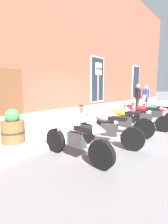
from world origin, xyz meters
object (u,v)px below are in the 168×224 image
(motorcycle_yellow_naked, at_px, (123,122))
(motorcycle_grey_naked, at_px, (107,129))
(barrel_planter, at_px, (13,129))
(parking_sign, at_px, (98,85))
(motorcycle_white_sport, at_px, (73,135))
(motorcycle_green_touring, at_px, (158,112))
(pedestrian_blue_top, at_px, (146,96))
(pedestrian_dark_jacket, at_px, (138,96))
(motorcycle_red_sport, at_px, (143,115))

(motorcycle_yellow_naked, bearing_deg, motorcycle_grey_naked, -173.04)
(barrel_planter, bearing_deg, parking_sign, -9.39)
(motorcycle_white_sport, height_order, motorcycle_grey_naked, motorcycle_white_sport)
(motorcycle_green_touring, xyz_separation_m, pedestrian_blue_top, (3.39, 1.87, 0.52))
(motorcycle_yellow_naked, bearing_deg, pedestrian_blue_top, 14.17)
(motorcycle_green_touring, relative_size, pedestrian_blue_top, 1.19)
(motorcycle_white_sport, xyz_separation_m, motorcycle_yellow_naked, (2.50, 0.01, -0.06))
(motorcycle_yellow_naked, bearing_deg, parking_sign, 78.59)
(pedestrian_dark_jacket, distance_m, pedestrian_blue_top, 0.77)
(motorcycle_red_sport, xyz_separation_m, pedestrian_blue_top, (4.70, 1.67, 0.49))
(motorcycle_white_sport, relative_size, motorcycle_yellow_naked, 1.03)
(barrel_planter, bearing_deg, motorcycle_yellow_naked, -30.91)
(motorcycle_yellow_naked, relative_size, motorcycle_red_sport, 1.00)
(motorcycle_white_sport, relative_size, pedestrian_dark_jacket, 1.19)
(motorcycle_white_sport, bearing_deg, motorcycle_green_touring, -3.66)
(motorcycle_yellow_naked, height_order, barrel_planter, barrel_planter)
(motorcycle_green_touring, relative_size, pedestrian_dark_jacket, 1.14)
(motorcycle_grey_naked, height_order, pedestrian_dark_jacket, pedestrian_dark_jacket)
(motorcycle_white_sport, xyz_separation_m, barrel_planter, (-0.52, 1.82, -0.03))
(motorcycle_yellow_naked, bearing_deg, pedestrian_dark_jacket, 18.34)
(barrel_planter, bearing_deg, motorcycle_red_sport, -23.95)
(motorcycle_grey_naked, bearing_deg, motorcycle_green_touring, -2.64)
(motorcycle_grey_naked, bearing_deg, barrel_planter, 131.35)
(motorcycle_white_sport, height_order, barrel_planter, barrel_planter)
(motorcycle_white_sport, xyz_separation_m, motorcycle_green_touring, (5.17, -0.33, -0.01))
(parking_sign, height_order, barrel_planter, parking_sign)
(pedestrian_blue_top, bearing_deg, parking_sign, -177.36)
(motorcycle_white_sport, bearing_deg, parking_sign, 24.86)
(motorcycle_yellow_naked, distance_m, barrel_planter, 3.52)
(motorcycle_green_touring, distance_m, barrel_planter, 6.08)
(motorcycle_yellow_naked, relative_size, barrel_planter, 2.12)
(motorcycle_white_sport, bearing_deg, motorcycle_yellow_naked, 0.23)
(motorcycle_yellow_naked, bearing_deg, motorcycle_green_touring, -7.25)
(pedestrian_blue_top, bearing_deg, pedestrian_dark_jacket, 162.02)
(motorcycle_white_sport, relative_size, pedestrian_blue_top, 1.24)
(motorcycle_yellow_naked, height_order, pedestrian_dark_jacket, pedestrian_dark_jacket)
(parking_sign, bearing_deg, motorcycle_green_touring, -33.55)
(pedestrian_blue_top, distance_m, parking_sign, 5.86)
(motorcycle_white_sport, distance_m, barrel_planter, 1.89)
(pedestrian_dark_jacket, distance_m, parking_sign, 5.15)
(barrel_planter, bearing_deg, pedestrian_blue_top, -1.72)
(motorcycle_yellow_naked, distance_m, pedestrian_blue_top, 6.29)
(pedestrian_dark_jacket, bearing_deg, pedestrian_blue_top, -17.98)
(motorcycle_white_sport, xyz_separation_m, pedestrian_blue_top, (8.57, 1.54, 0.51))
(parking_sign, bearing_deg, pedestrian_blue_top, 2.64)
(pedestrian_blue_top, bearing_deg, barrel_planter, 178.28)
(motorcycle_green_touring, bearing_deg, barrel_planter, 159.34)
(motorcycle_red_sport, bearing_deg, pedestrian_dark_jacket, 25.68)
(parking_sign, bearing_deg, motorcycle_grey_naked, -137.35)
(motorcycle_grey_naked, distance_m, motorcycle_green_touring, 3.97)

